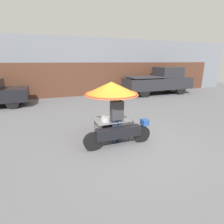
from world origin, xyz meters
The scene contains 5 objects.
ground_plane centered at (0.00, 0.00, 0.00)m, with size 36.00×36.00×0.00m, color slate.
shopfront_building centered at (0.00, 9.42, 2.05)m, with size 28.00×2.06×4.13m.
vendor_motorcycle_cart centered at (-0.36, 0.55, 1.43)m, with size 2.13×1.70×1.88m.
vendor_person centered at (-0.32, 0.28, 0.86)m, with size 0.38×0.22×1.55m.
pickup_truck centered at (6.03, 7.05, 1.00)m, with size 5.41×1.77×2.05m.
Camera 1 is at (-2.27, -4.45, 2.49)m, focal length 28.00 mm.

